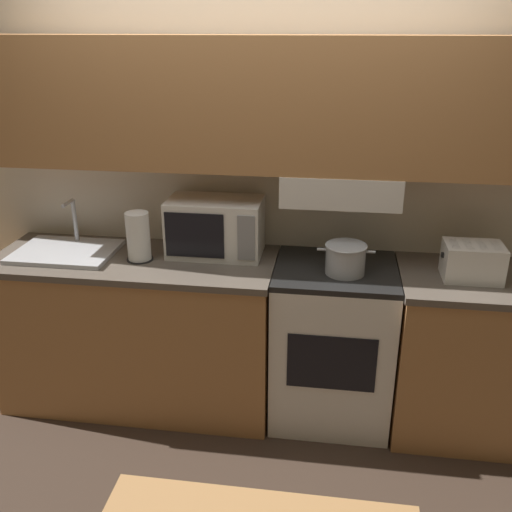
{
  "coord_description": "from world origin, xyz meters",
  "views": [
    {
      "loc": [
        0.41,
        -3.06,
        2.09
      ],
      "look_at": [
        0.05,
        -0.55,
        1.05
      ],
      "focal_mm": 40.0,
      "sensor_mm": 36.0,
      "label": 1
    }
  ],
  "objects_px": {
    "cooking_pot": "(346,258)",
    "toaster": "(472,261)",
    "sink_basin": "(66,251)",
    "stove_range": "(332,343)",
    "paper_towel_roll": "(138,237)",
    "microwave": "(215,227)"
  },
  "relations": [
    {
      "from": "stove_range",
      "to": "cooking_pot",
      "type": "distance_m",
      "value": 0.54
    },
    {
      "from": "microwave",
      "to": "toaster",
      "type": "relative_size",
      "value": 1.73
    },
    {
      "from": "sink_basin",
      "to": "cooking_pot",
      "type": "bearing_deg",
      "value": -1.86
    },
    {
      "from": "stove_range",
      "to": "microwave",
      "type": "distance_m",
      "value": 0.91
    },
    {
      "from": "microwave",
      "to": "paper_towel_roll",
      "type": "height_order",
      "value": "microwave"
    },
    {
      "from": "cooking_pot",
      "to": "paper_towel_roll",
      "type": "height_order",
      "value": "paper_towel_roll"
    },
    {
      "from": "cooking_pot",
      "to": "sink_basin",
      "type": "distance_m",
      "value": 1.54
    },
    {
      "from": "microwave",
      "to": "toaster",
      "type": "xyz_separation_m",
      "value": [
        1.33,
        -0.14,
        -0.06
      ]
    },
    {
      "from": "cooking_pot",
      "to": "toaster",
      "type": "xyz_separation_m",
      "value": [
        0.62,
        0.02,
        0.01
      ]
    },
    {
      "from": "toaster",
      "to": "paper_towel_roll",
      "type": "distance_m",
      "value": 1.72
    },
    {
      "from": "cooking_pot",
      "to": "sink_basin",
      "type": "height_order",
      "value": "sink_basin"
    },
    {
      "from": "stove_range",
      "to": "paper_towel_roll",
      "type": "distance_m",
      "value": 1.21
    },
    {
      "from": "cooking_pot",
      "to": "sink_basin",
      "type": "bearing_deg",
      "value": 178.14
    },
    {
      "from": "microwave",
      "to": "toaster",
      "type": "distance_m",
      "value": 1.34
    },
    {
      "from": "stove_range",
      "to": "cooking_pot",
      "type": "xyz_separation_m",
      "value": [
        0.04,
        -0.06,
        0.53
      ]
    },
    {
      "from": "cooking_pot",
      "to": "stove_range",
      "type": "bearing_deg",
      "value": 124.95
    },
    {
      "from": "cooking_pot",
      "to": "toaster",
      "type": "distance_m",
      "value": 0.62
    },
    {
      "from": "cooking_pot",
      "to": "paper_towel_roll",
      "type": "xyz_separation_m",
      "value": [
        -1.1,
        0.03,
        0.05
      ]
    },
    {
      "from": "cooking_pot",
      "to": "toaster",
      "type": "height_order",
      "value": "toaster"
    },
    {
      "from": "sink_basin",
      "to": "toaster",
      "type": "bearing_deg",
      "value": -0.67
    },
    {
      "from": "stove_range",
      "to": "sink_basin",
      "type": "bearing_deg",
      "value": -179.55
    },
    {
      "from": "stove_range",
      "to": "sink_basin",
      "type": "relative_size",
      "value": 1.67
    }
  ]
}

